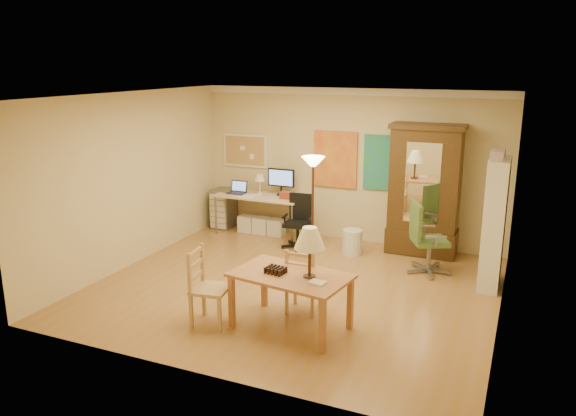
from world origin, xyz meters
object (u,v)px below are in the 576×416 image
at_px(computer_desk, 262,210).
at_px(armoire, 424,199).
at_px(dining_table, 297,265).
at_px(office_chair_green, 426,254).
at_px(office_chair_black, 298,234).
at_px(bookshelf, 494,224).

height_order(computer_desk, armoire, armoire).
bearing_deg(armoire, dining_table, -104.15).
distance_m(dining_table, office_chair_green, 2.78).
bearing_deg(office_chair_green, computer_desk, 165.57).
bearing_deg(office_chair_black, bookshelf, -9.09).
bearing_deg(bookshelf, office_chair_green, 169.81).
bearing_deg(office_chair_green, bookshelf, -10.19).
xyz_separation_m(office_chair_black, office_chair_green, (2.25, -0.34, 0.05)).
bearing_deg(computer_desk, armoire, 1.59).
bearing_deg(computer_desk, bookshelf, -13.48).
distance_m(office_chair_green, bookshelf, 1.13).
bearing_deg(bookshelf, dining_table, -130.91).
height_order(office_chair_black, office_chair_green, office_chair_green).
relative_size(dining_table, office_chair_black, 1.60).
relative_size(computer_desk, office_chair_green, 1.49).
relative_size(dining_table, armoire, 0.68).
bearing_deg(computer_desk, office_chair_green, -14.43).
distance_m(armoire, bookshelf, 1.58).
xyz_separation_m(dining_table, office_chair_black, (-1.16, 2.84, -0.57)).
distance_m(dining_table, office_chair_black, 3.12).
relative_size(office_chair_black, armoire, 0.43).
distance_m(dining_table, bookshelf, 3.09).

